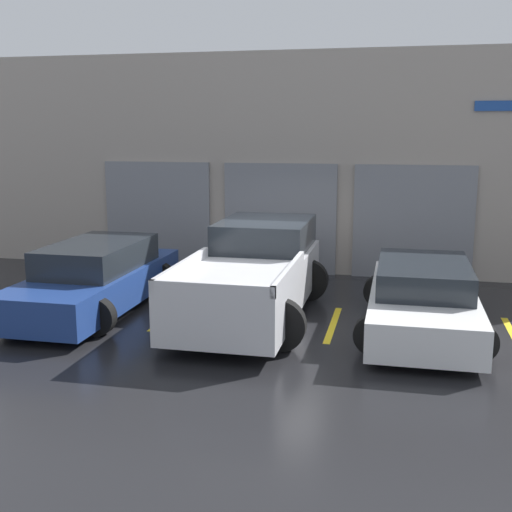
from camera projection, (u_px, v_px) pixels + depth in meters
ground_plane at (262, 304)px, 12.94m from camera, size 28.00×28.00×0.00m
shophouse_building at (290, 166)px, 15.58m from camera, size 16.71×0.68×5.27m
pickup_truck at (253, 274)px, 12.00m from camera, size 2.54×5.04×1.67m
sedan_white at (422, 298)px, 11.16m from camera, size 2.18×4.52×1.20m
sedan_side at (97, 278)px, 12.47m from camera, size 2.14×4.77×1.31m
parking_stripe_far_left at (27, 304)px, 12.89m from camera, size 0.12×2.20×0.01m
parking_stripe_left at (172, 314)px, 12.23m from camera, size 0.12×2.20×0.01m
parking_stripe_centre at (333, 324)px, 11.57m from camera, size 0.12×2.20×0.01m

